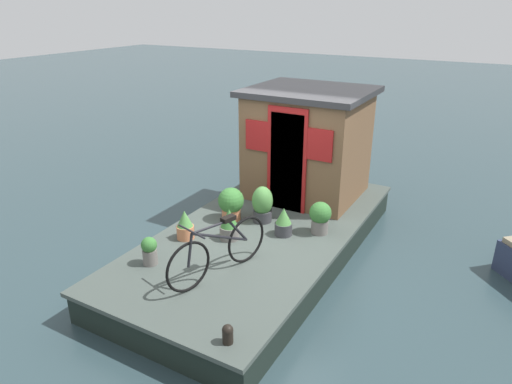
{
  "coord_description": "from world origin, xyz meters",
  "views": [
    {
      "loc": [
        -5.81,
        -3.19,
        3.85
      ],
      "look_at": [
        -0.2,
        0.0,
        1.19
      ],
      "focal_mm": 32.44,
      "sensor_mm": 36.0,
      "label": 1
    }
  ],
  "objects_px": {
    "potted_plant_rosemary": "(150,250)",
    "potted_plant_geranium": "(229,225)",
    "houseboat_cabin": "(307,143)",
    "potted_plant_mint": "(185,225)",
    "mooring_bollard": "(228,333)",
    "potted_plant_basil": "(231,203)",
    "bicycle": "(219,250)",
    "potted_plant_lavender": "(320,217)",
    "potted_plant_succulent": "(284,222)",
    "potted_plant_fern": "(262,204)"
  },
  "relations": [
    {
      "from": "houseboat_cabin",
      "to": "potted_plant_fern",
      "type": "bearing_deg",
      "value": 174.95
    },
    {
      "from": "potted_plant_mint",
      "to": "potted_plant_fern",
      "type": "bearing_deg",
      "value": -33.32
    },
    {
      "from": "potted_plant_succulent",
      "to": "mooring_bollard",
      "type": "relative_size",
      "value": 2.0
    },
    {
      "from": "potted_plant_lavender",
      "to": "potted_plant_rosemary",
      "type": "bearing_deg",
      "value": 140.4
    },
    {
      "from": "potted_plant_rosemary",
      "to": "potted_plant_succulent",
      "type": "relative_size",
      "value": 0.9
    },
    {
      "from": "potted_plant_geranium",
      "to": "potted_plant_fern",
      "type": "bearing_deg",
      "value": -10.0
    },
    {
      "from": "potted_plant_succulent",
      "to": "potted_plant_lavender",
      "type": "height_order",
      "value": "potted_plant_lavender"
    },
    {
      "from": "potted_plant_geranium",
      "to": "mooring_bollard",
      "type": "xyz_separation_m",
      "value": [
        -1.98,
        -1.25,
        -0.12
      ]
    },
    {
      "from": "potted_plant_lavender",
      "to": "potted_plant_basil",
      "type": "bearing_deg",
      "value": 100.27
    },
    {
      "from": "potted_plant_succulent",
      "to": "potted_plant_fern",
      "type": "bearing_deg",
      "value": 62.93
    },
    {
      "from": "potted_plant_succulent",
      "to": "potted_plant_mint",
      "type": "distance_m",
      "value": 1.51
    },
    {
      "from": "bicycle",
      "to": "mooring_bollard",
      "type": "distance_m",
      "value": 1.36
    },
    {
      "from": "potted_plant_basil",
      "to": "potted_plant_lavender",
      "type": "relative_size",
      "value": 1.07
    },
    {
      "from": "potted_plant_mint",
      "to": "potted_plant_geranium",
      "type": "bearing_deg",
      "value": -61.35
    },
    {
      "from": "potted_plant_rosemary",
      "to": "bicycle",
      "type": "bearing_deg",
      "value": -76.22
    },
    {
      "from": "potted_plant_basil",
      "to": "potted_plant_geranium",
      "type": "relative_size",
      "value": 1.12
    },
    {
      "from": "potted_plant_succulent",
      "to": "potted_plant_geranium",
      "type": "xyz_separation_m",
      "value": [
        -0.52,
        0.66,
        0.02
      ]
    },
    {
      "from": "potted_plant_mint",
      "to": "potted_plant_basil",
      "type": "xyz_separation_m",
      "value": [
        0.92,
        -0.25,
        0.07
      ]
    },
    {
      "from": "potted_plant_basil",
      "to": "mooring_bollard",
      "type": "xyz_separation_m",
      "value": [
        -2.58,
        -1.59,
        -0.17
      ]
    },
    {
      "from": "potted_plant_rosemary",
      "to": "potted_plant_basil",
      "type": "distance_m",
      "value": 1.77
    },
    {
      "from": "potted_plant_basil",
      "to": "mooring_bollard",
      "type": "height_order",
      "value": "potted_plant_basil"
    },
    {
      "from": "houseboat_cabin",
      "to": "potted_plant_fern",
      "type": "height_order",
      "value": "houseboat_cabin"
    },
    {
      "from": "potted_plant_succulent",
      "to": "potted_plant_geranium",
      "type": "height_order",
      "value": "potted_plant_geranium"
    },
    {
      "from": "potted_plant_fern",
      "to": "potted_plant_succulent",
      "type": "bearing_deg",
      "value": -117.07
    },
    {
      "from": "potted_plant_succulent",
      "to": "mooring_bollard",
      "type": "distance_m",
      "value": 2.58
    },
    {
      "from": "potted_plant_mint",
      "to": "mooring_bollard",
      "type": "relative_size",
      "value": 2.04
    },
    {
      "from": "potted_plant_rosemary",
      "to": "potted_plant_basil",
      "type": "relative_size",
      "value": 0.74
    },
    {
      "from": "bicycle",
      "to": "potted_plant_fern",
      "type": "distance_m",
      "value": 1.74
    },
    {
      "from": "potted_plant_fern",
      "to": "potted_plant_basil",
      "type": "bearing_deg",
      "value": 111.98
    },
    {
      "from": "houseboat_cabin",
      "to": "potted_plant_mint",
      "type": "xyz_separation_m",
      "value": [
        -2.57,
        0.86,
        -0.78
      ]
    },
    {
      "from": "bicycle",
      "to": "potted_plant_rosemary",
      "type": "bearing_deg",
      "value": 103.78
    },
    {
      "from": "potted_plant_mint",
      "to": "potted_plant_basil",
      "type": "distance_m",
      "value": 0.95
    },
    {
      "from": "bicycle",
      "to": "mooring_bollard",
      "type": "relative_size",
      "value": 7.22
    },
    {
      "from": "potted_plant_basil",
      "to": "potted_plant_lavender",
      "type": "distance_m",
      "value": 1.49
    },
    {
      "from": "houseboat_cabin",
      "to": "potted_plant_geranium",
      "type": "height_order",
      "value": "houseboat_cabin"
    },
    {
      "from": "bicycle",
      "to": "houseboat_cabin",
      "type": "bearing_deg",
      "value": 3.03
    },
    {
      "from": "bicycle",
      "to": "potted_plant_basil",
      "type": "distance_m",
      "value": 1.71
    },
    {
      "from": "houseboat_cabin",
      "to": "potted_plant_rosemary",
      "type": "relative_size",
      "value": 5.18
    },
    {
      "from": "potted_plant_succulent",
      "to": "potted_plant_lavender",
      "type": "relative_size",
      "value": 0.87
    },
    {
      "from": "potted_plant_succulent",
      "to": "mooring_bollard",
      "type": "bearing_deg",
      "value": -166.71
    },
    {
      "from": "potted_plant_lavender",
      "to": "potted_plant_fern",
      "type": "bearing_deg",
      "value": 94.11
    },
    {
      "from": "potted_plant_mint",
      "to": "mooring_bollard",
      "type": "bearing_deg",
      "value": -132.06
    },
    {
      "from": "potted_plant_rosemary",
      "to": "potted_plant_geranium",
      "type": "relative_size",
      "value": 0.82
    },
    {
      "from": "bicycle",
      "to": "potted_plant_mint",
      "type": "distance_m",
      "value": 1.2
    },
    {
      "from": "houseboat_cabin",
      "to": "potted_plant_geranium",
      "type": "relative_size",
      "value": 4.27
    },
    {
      "from": "potted_plant_rosemary",
      "to": "potted_plant_geranium",
      "type": "xyz_separation_m",
      "value": [
        1.17,
        -0.55,
        0.02
      ]
    },
    {
      "from": "bicycle",
      "to": "potted_plant_lavender",
      "type": "relative_size",
      "value": 3.14
    },
    {
      "from": "potted_plant_rosemary",
      "to": "potted_plant_basil",
      "type": "height_order",
      "value": "potted_plant_basil"
    },
    {
      "from": "potted_plant_geranium",
      "to": "potted_plant_fern",
      "type": "distance_m",
      "value": 0.8
    },
    {
      "from": "mooring_bollard",
      "to": "potted_plant_geranium",
      "type": "bearing_deg",
      "value": 32.21
    }
  ]
}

